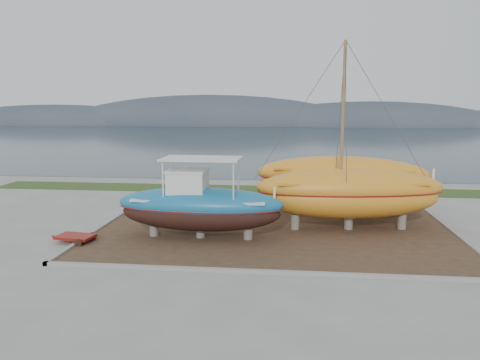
# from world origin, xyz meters

# --- Properties ---
(ground) EXTENTS (140.00, 140.00, 0.00)m
(ground) POSITION_xyz_m (0.00, 0.00, 0.00)
(ground) COLOR gray
(ground) RESTS_ON ground
(dirt_patch) EXTENTS (18.00, 12.00, 0.06)m
(dirt_patch) POSITION_xyz_m (0.00, 4.00, 0.03)
(dirt_patch) COLOR #422D1E
(dirt_patch) RESTS_ON ground
(curb_frame) EXTENTS (18.60, 12.60, 0.15)m
(curb_frame) POSITION_xyz_m (0.00, 4.00, 0.07)
(curb_frame) COLOR gray
(curb_frame) RESTS_ON ground
(grass_strip) EXTENTS (44.00, 3.00, 0.08)m
(grass_strip) POSITION_xyz_m (0.00, 15.50, 0.04)
(grass_strip) COLOR #284219
(grass_strip) RESTS_ON ground
(sea) EXTENTS (260.00, 100.00, 0.04)m
(sea) POSITION_xyz_m (0.00, 70.00, 0.00)
(sea) COLOR #192C33
(sea) RESTS_ON ground
(mountain_ridge) EXTENTS (200.00, 36.00, 20.00)m
(mountain_ridge) POSITION_xyz_m (0.00, 125.00, 0.00)
(mountain_ridge) COLOR #333D49
(mountain_ridge) RESTS_ON ground
(blue_caique) EXTENTS (8.19, 2.70, 3.92)m
(blue_caique) POSITION_xyz_m (-3.54, 2.37, 2.02)
(blue_caique) COLOR #196C9D
(blue_caique) RESTS_ON dirt_patch
(white_dinghy) EXTENTS (4.15, 1.65, 1.24)m
(white_dinghy) POSITION_xyz_m (-5.52, 6.14, 0.68)
(white_dinghy) COLOR white
(white_dinghy) RESTS_ON dirt_patch
(orange_sailboat) EXTENTS (9.95, 3.98, 9.56)m
(orange_sailboat) POSITION_xyz_m (3.86, 4.71, 4.84)
(orange_sailboat) COLOR orange
(orange_sailboat) RESTS_ON dirt_patch
(orange_bare_hull) EXTENTS (10.25, 3.65, 3.30)m
(orange_bare_hull) POSITION_xyz_m (3.85, 8.44, 1.71)
(orange_bare_hull) COLOR orange
(orange_bare_hull) RESTS_ON dirt_patch
(red_trailer) EXTENTS (2.72, 1.64, 0.36)m
(red_trailer) POSITION_xyz_m (-9.31, 1.03, 0.18)
(red_trailer) COLOR maroon
(red_trailer) RESTS_ON ground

